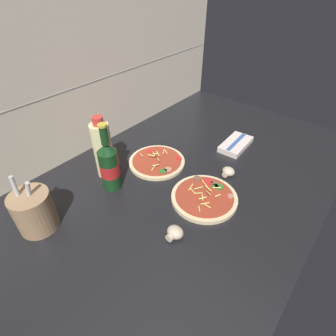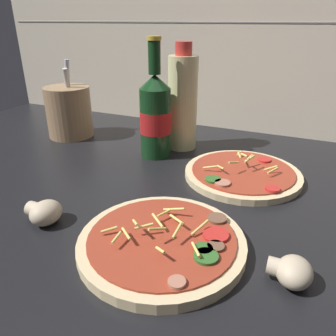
{
  "view_description": "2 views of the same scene",
  "coord_description": "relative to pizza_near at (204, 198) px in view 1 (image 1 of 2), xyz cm",
  "views": [
    {
      "loc": [
        -57.21,
        -41.55,
        66.53
      ],
      "look_at": [
        -1.72,
        4.2,
        9.89
      ],
      "focal_mm": 28.0,
      "sensor_mm": 36.0,
      "label": 1
    },
    {
      "loc": [
        15.54,
        -42.92,
        30.81
      ],
      "look_at": [
        -7.02,
        7.29,
        5.66
      ],
      "focal_mm": 35.0,
      "sensor_mm": 36.0,
      "label": 2
    }
  ],
  "objects": [
    {
      "name": "utensil_crock",
      "position": [
        -41.53,
        32.58,
        5.62
      ],
      "size": [
        11.4,
        11.4,
        19.07
      ],
      "color": "#9E7A56",
      "rests_on": "counter_slab"
    },
    {
      "name": "tile_backsplash",
      "position": [
        0.21,
        55.88,
        26.61
      ],
      "size": [
        160.0,
        1.13,
        60.0
      ],
      "color": "beige",
      "rests_on": "ground"
    },
    {
      "name": "counter_slab",
      "position": [
        0.21,
        10.38,
        -2.14
      ],
      "size": [
        160.0,
        90.0,
        2.5
      ],
      "color": "black",
      "rests_on": "ground"
    },
    {
      "name": "oil_bottle",
      "position": [
        -11.66,
        36.63,
        10.12
      ],
      "size": [
        6.72,
        6.72,
        23.97
      ],
      "color": "beige",
      "rests_on": "counter_slab"
    },
    {
      "name": "pizza_near",
      "position": [
        0.0,
        0.0,
        0.0
      ],
      "size": [
        22.62,
        22.62,
        4.4
      ],
      "color": "beige",
      "rests_on": "counter_slab"
    },
    {
      "name": "mushroom_left",
      "position": [
        16.77,
        0.17,
        0.81
      ],
      "size": [
        5.11,
        4.86,
        3.41
      ],
      "color": "beige",
      "rests_on": "counter_slab"
    },
    {
      "name": "beer_bottle",
      "position": [
        -15.12,
        29.45,
        8.41
      ],
      "size": [
        6.8,
        6.8,
        25.24
      ],
      "color": "#143819",
      "rests_on": "counter_slab"
    },
    {
      "name": "dish_towel",
      "position": [
        36.48,
        7.32,
        0.32
      ],
      "size": [
        17.64,
        9.79,
        2.56
      ],
      "color": "beige",
      "rests_on": "counter_slab"
    },
    {
      "name": "pizza_far",
      "position": [
        5.39,
        26.03,
        -0.12
      ],
      "size": [
        22.44,
        22.44,
        4.79
      ],
      "color": "beige",
      "rests_on": "counter_slab"
    },
    {
      "name": "mushroom_right",
      "position": [
        -18.41,
        -1.87,
        0.91
      ],
      "size": [
        5.41,
        5.15,
        3.6
      ],
      "color": "beige",
      "rests_on": "counter_slab"
    }
  ]
}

